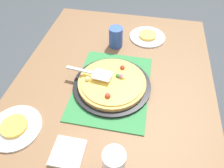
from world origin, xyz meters
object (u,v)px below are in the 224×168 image
at_px(cup_near, 114,162).
at_px(cup_far, 116,37).
at_px(served_slice_right, 148,35).
at_px(napkin_stack, 68,153).
at_px(plate_near_left, 15,127).
at_px(served_slice_left, 14,126).
at_px(pizza_pan, 112,85).
at_px(plate_far_right, 147,37).
at_px(pizza_server, 93,73).
at_px(pizza, 112,82).

distance_m(cup_near, cup_far, 0.73).
bearing_deg(served_slice_right, cup_far, -56.81).
relative_size(served_slice_right, cup_near, 0.92).
distance_m(cup_near, napkin_stack, 0.19).
height_order(plate_near_left, served_slice_left, served_slice_left).
bearing_deg(cup_far, served_slice_left, -26.40).
bearing_deg(served_slice_left, napkin_stack, 75.98).
distance_m(served_slice_right, napkin_stack, 0.85).
bearing_deg(pizza_pan, cup_far, -172.95).
xyz_separation_m(plate_far_right, pizza_server, (0.44, -0.24, 0.06)).
bearing_deg(pizza_server, served_slice_left, -39.23).
distance_m(plate_near_left, pizza_server, 0.41).
distance_m(pizza, served_slice_left, 0.47).
xyz_separation_m(pizza, cup_near, (0.39, 0.08, 0.03)).
distance_m(plate_far_right, served_slice_right, 0.01).
relative_size(plate_far_right, cup_near, 1.83).
relative_size(pizza, napkin_stack, 2.75).
height_order(served_slice_right, cup_near, cup_near).
distance_m(plate_far_right, napkin_stack, 0.85).
height_order(cup_far, pizza_server, cup_far).
bearing_deg(pizza, pizza_server, -96.44).
bearing_deg(plate_near_left, pizza_server, 140.77).
height_order(pizza, plate_near_left, pizza).
bearing_deg(napkin_stack, plate_far_right, 163.50).
bearing_deg(pizza, pizza_pan, 8.26).
bearing_deg(pizza, plate_far_right, 162.55).
height_order(pizza, pizza_server, pizza_server).
height_order(pizza, plate_far_right, pizza).
bearing_deg(cup_far, plate_near_left, -26.40).
bearing_deg(cup_far, pizza_server, -10.11).
xyz_separation_m(plate_near_left, plate_far_right, (-0.75, 0.49, 0.00)).
bearing_deg(served_slice_right, pizza_pan, -17.44).
distance_m(plate_near_left, cup_far, 0.71).
xyz_separation_m(plate_far_right, napkin_stack, (0.81, -0.24, 0.00)).
relative_size(cup_near, cup_far, 1.00).
xyz_separation_m(plate_far_right, served_slice_right, (0.00, 0.00, 0.01)).
distance_m(cup_far, pizza_server, 0.32).
bearing_deg(napkin_stack, served_slice_left, -104.02).
height_order(served_slice_left, cup_far, cup_far).
relative_size(pizza_pan, cup_far, 3.17).
bearing_deg(served_slice_left, cup_far, 153.60).
bearing_deg(plate_far_right, pizza, -17.45).
distance_m(pizza_pan, served_slice_left, 0.47).
height_order(plate_near_left, cup_near, cup_near).
distance_m(pizza, pizza_server, 0.10).
distance_m(served_slice_left, pizza_server, 0.41).
height_order(plate_near_left, plate_far_right, same).
bearing_deg(pizza_server, pizza_pan, 83.49).
bearing_deg(served_slice_right, pizza, -17.45).
xyz_separation_m(plate_far_right, served_slice_left, (0.75, -0.49, 0.01)).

